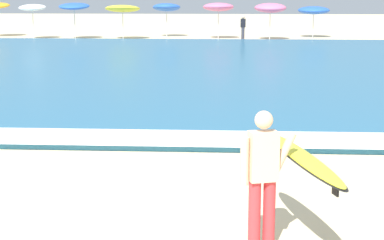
{
  "coord_description": "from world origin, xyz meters",
  "views": [
    {
      "loc": [
        1.61,
        -7.45,
        3.11
      ],
      "look_at": [
        1.01,
        2.45,
        1.1
      ],
      "focal_mm": 59.79,
      "sensor_mm": 36.0,
      "label": 1
    }
  ],
  "objects": [
    {
      "name": "beach_umbrella_4",
      "position": [
        -2.76,
        36.29,
        1.99
      ],
      "size": [
        1.88,
        1.92,
        2.34
      ],
      "color": "beige",
      "rests_on": "ground"
    },
    {
      "name": "beach_umbrella_3",
      "position": [
        -5.36,
        33.82,
        1.97
      ],
      "size": [
        2.23,
        2.26,
        2.3
      ],
      "color": "beige",
      "rests_on": "ground"
    },
    {
      "name": "beach_umbrella_6",
      "position": [
        4.09,
        33.78,
        2.04
      ],
      "size": [
        2.01,
        2.04,
        2.39
      ],
      "color": "beige",
      "rests_on": "ground"
    },
    {
      "name": "beachgoer_near_row_left",
      "position": [
        2.37,
        33.15,
        0.84
      ],
      "size": [
        0.32,
        0.2,
        1.58
      ],
      "color": "#383842",
      "rests_on": "ground"
    },
    {
      "name": "beach_umbrella_1",
      "position": [
        -11.23,
        33.76,
        2.03
      ],
      "size": [
        1.75,
        1.78,
        2.31
      ],
      "color": "beige",
      "rests_on": "ground"
    },
    {
      "name": "beach_umbrella_7",
      "position": [
        7.11,
        36.1,
        1.82
      ],
      "size": [
        2.1,
        2.11,
        2.12
      ],
      "color": "beige",
      "rests_on": "ground"
    },
    {
      "name": "beach_umbrella_2",
      "position": [
        -8.51,
        33.83,
        2.11
      ],
      "size": [
        1.99,
        2.02,
        2.41
      ],
      "color": "beige",
      "rests_on": "ground"
    },
    {
      "name": "surf_foam",
      "position": [
        0.0,
        5.29,
        0.15
      ],
      "size": [
        120.0,
        1.48,
        0.01
      ],
      "primitive_type": "cube",
      "color": "white",
      "rests_on": "sea"
    },
    {
      "name": "surfer_with_board",
      "position": [
        2.24,
        0.02,
        1.03
      ],
      "size": [
        1.24,
        2.35,
        1.73
      ],
      "color": "red",
      "rests_on": "ground"
    },
    {
      "name": "sea",
      "position": [
        0.0,
        18.69,
        0.07
      ],
      "size": [
        120.0,
        28.0,
        0.14
      ],
      "primitive_type": "cube",
      "color": "teal",
      "rests_on": "ground"
    },
    {
      "name": "beach_umbrella_5",
      "position": [
        0.78,
        34.63,
        2.07
      ],
      "size": [
        2.0,
        2.02,
        2.38
      ],
      "color": "beige",
      "rests_on": "ground"
    }
  ]
}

